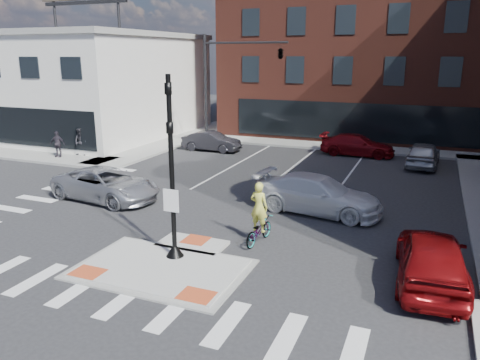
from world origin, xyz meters
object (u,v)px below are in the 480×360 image
at_px(pedestrian_b, 57,144).
at_px(bg_car_dark, 212,141).
at_px(silver_suv, 106,184).
at_px(bg_car_red, 357,145).
at_px(white_pickup, 318,194).
at_px(red_sedan, 432,258).
at_px(bg_car_silver, 423,154).
at_px(cyclist, 259,223).
at_px(pedestrian_a, 81,142).

bearing_deg(pedestrian_b, bg_car_dark, 24.24).
bearing_deg(silver_suv, pedestrian_b, 61.86).
xyz_separation_m(silver_suv, bg_car_red, (9.40, 14.64, -0.03)).
relative_size(white_pickup, pedestrian_b, 3.26).
height_order(red_sedan, bg_car_silver, red_sedan).
relative_size(white_pickup, bg_car_red, 1.13).
height_order(silver_suv, bg_car_silver, bg_car_silver).
height_order(red_sedan, bg_car_dark, red_sedan).
bearing_deg(cyclist, bg_car_dark, -51.08).
xyz_separation_m(red_sedan, pedestrian_a, (-21.69, 10.13, 0.23)).
bearing_deg(bg_car_silver, cyclist, 74.11).
xyz_separation_m(red_sedan, bg_car_red, (-4.89, 17.83, -0.12)).
bearing_deg(pedestrian_a, pedestrian_b, -142.74).
height_order(bg_car_silver, bg_car_red, bg_car_silver).
bearing_deg(red_sedan, bg_car_silver, -91.53).
relative_size(silver_suv, cyclist, 2.34).
xyz_separation_m(bg_car_red, pedestrian_b, (-17.93, -8.61, 0.29)).
height_order(bg_car_dark, pedestrian_b, pedestrian_b).
xyz_separation_m(silver_suv, bg_car_dark, (-0.42, 12.29, -0.06)).
bearing_deg(bg_car_silver, bg_car_red, -19.76).
distance_m(red_sedan, cyclist, 5.92).
distance_m(bg_car_silver, pedestrian_b, 23.19).
relative_size(silver_suv, bg_car_dark, 1.29).
bearing_deg(bg_car_dark, cyclist, -148.34).
bearing_deg(bg_car_silver, bg_car_dark, 5.37).
relative_size(white_pickup, bg_car_silver, 1.23).
xyz_separation_m(bg_car_silver, cyclist, (-5.17, -15.07, 0.01)).
relative_size(cyclist, pedestrian_a, 1.26).
distance_m(silver_suv, bg_car_silver, 18.74).
bearing_deg(bg_car_silver, pedestrian_a, 18.77).
height_order(bg_car_silver, pedestrian_b, pedestrian_b).
bearing_deg(pedestrian_a, bg_car_silver, 14.22).
distance_m(white_pickup, pedestrian_a, 17.74).
distance_m(silver_suv, pedestrian_a, 10.15).
relative_size(bg_car_dark, pedestrian_a, 2.27).
bearing_deg(cyclist, pedestrian_a, -22.52).
bearing_deg(cyclist, silver_suv, -7.13).
bearing_deg(white_pickup, bg_car_dark, 51.12).
bearing_deg(white_pickup, bg_car_red, 7.88).
bearing_deg(bg_car_silver, red_sedan, 95.42).
relative_size(bg_car_dark, pedestrian_b, 2.44).
bearing_deg(pedestrian_b, white_pickup, -25.92).
bearing_deg(bg_car_red, white_pickup, -178.24).
bearing_deg(bg_car_red, cyclist, 177.46).
distance_m(bg_car_silver, pedestrian_a, 21.84).
height_order(bg_car_silver, cyclist, cyclist).
xyz_separation_m(bg_car_red, pedestrian_a, (-16.80, -7.70, 0.35)).
xyz_separation_m(red_sedan, bg_car_dark, (-14.71, 15.48, -0.15)).
height_order(bg_car_dark, bg_car_silver, bg_car_silver).
relative_size(red_sedan, bg_car_red, 1.00).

